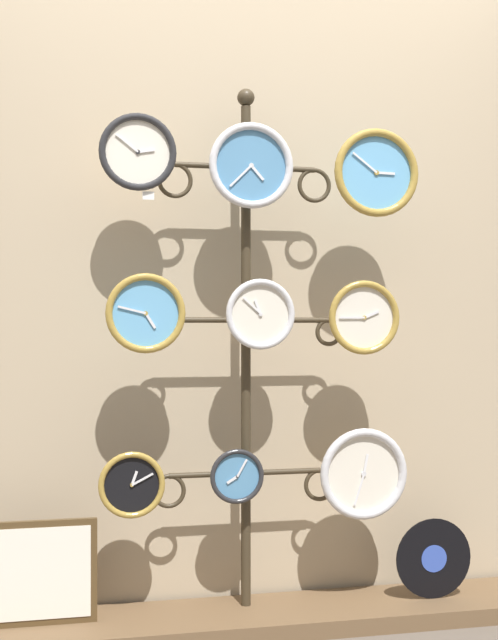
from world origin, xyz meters
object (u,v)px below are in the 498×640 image
at_px(clock_top_right, 376,173).
at_px(clock_top_left, 138,152).
at_px(clock_bottom_left, 132,485).
at_px(picture_frame, 29,574).
at_px(clock_bottom_right, 363,474).
at_px(display_stand, 246,425).
at_px(clock_top_center, 251,166).
at_px(clock_middle_left, 146,313).
at_px(clock_middle_right, 364,318).
at_px(clock_middle_center, 260,314).
at_px(clock_bottom_center, 237,476).
at_px(vinyl_record, 434,558).

bearing_deg(clock_top_right, clock_top_left, 177.61).
height_order(clock_bottom_left, picture_frame, clock_bottom_left).
bearing_deg(clock_bottom_right, display_stand, 167.56).
xyz_separation_m(clock_top_center, clock_middle_left, (-0.37, -0.03, -0.52)).
relative_size(clock_middle_right, picture_frame, 0.59).
bearing_deg(clock_bottom_right, clock_middle_left, -178.29).
xyz_separation_m(clock_top_left, clock_bottom_left, (-0.02, -0.01, -1.13)).
bearing_deg(clock_top_center, clock_middle_center, -24.43).
distance_m(clock_middle_center, clock_bottom_left, 0.73).
distance_m(display_stand, clock_middle_center, 0.41).
xyz_separation_m(clock_middle_center, clock_middle_right, (0.38, -0.02, -0.01)).
height_order(clock_top_right, picture_frame, clock_top_right).
bearing_deg(clock_bottom_center, clock_middle_right, -4.58).
relative_size(clock_middle_right, clock_bottom_right, 0.81).
xyz_separation_m(clock_top_left, clock_middle_center, (0.43, -0.02, -0.55)).
relative_size(clock_bottom_right, vinyl_record, 1.12).
bearing_deg(clock_middle_left, clock_bottom_left, 149.40).
bearing_deg(clock_bottom_right, picture_frame, 178.17).
bearing_deg(picture_frame, clock_middle_center, -3.03).
xyz_separation_m(clock_top_right, vinyl_record, (0.24, 0.03, -1.40)).
bearing_deg(clock_bottom_center, clock_top_left, -179.12).
relative_size(clock_top_right, clock_bottom_center, 1.66).
distance_m(clock_top_left, clock_top_center, 0.40).
relative_size(display_stand, clock_top_right, 6.02).
height_order(clock_top_right, clock_middle_center, clock_top_right).
bearing_deg(clock_middle_center, clock_middle_right, -2.46).
height_order(display_stand, clock_middle_right, display_stand).
bearing_deg(clock_bottom_right, clock_top_left, 179.23).
bearing_deg(clock_top_left, clock_bottom_left, -157.74).
height_order(clock_top_left, clock_top_right, clock_top_left).
xyz_separation_m(clock_bottom_left, clock_bottom_right, (0.83, -0.00, 0.01)).
bearing_deg(display_stand, clock_middle_right, -15.33).
relative_size(clock_middle_left, picture_frame, 0.60).
distance_m(clock_top_center, clock_bottom_left, 1.17).
height_order(clock_middle_left, clock_middle_right, clock_middle_left).
distance_m(clock_top_right, clock_bottom_left, 1.39).
distance_m(display_stand, clock_top_left, 1.03).
distance_m(clock_top_left, clock_bottom_right, 1.38).
bearing_deg(picture_frame, clock_middle_right, -2.85).
relative_size(clock_bottom_center, clock_bottom_right, 0.59).
bearing_deg(clock_top_right, clock_bottom_center, 175.37).
bearing_deg(clock_middle_center, clock_middle_left, -177.27).
bearing_deg(clock_top_right, clock_top_center, 175.71).
bearing_deg(clock_bottom_left, clock_middle_center, -0.86).
relative_size(clock_top_center, clock_middle_left, 1.12).
distance_m(clock_top_left, clock_middle_left, 0.55).
distance_m(clock_top_center, clock_middle_right, 0.67).
distance_m(clock_top_left, clock_bottom_left, 1.13).
relative_size(clock_top_center, clock_middle_center, 1.22).
distance_m(clock_top_right, clock_middle_right, 0.52).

